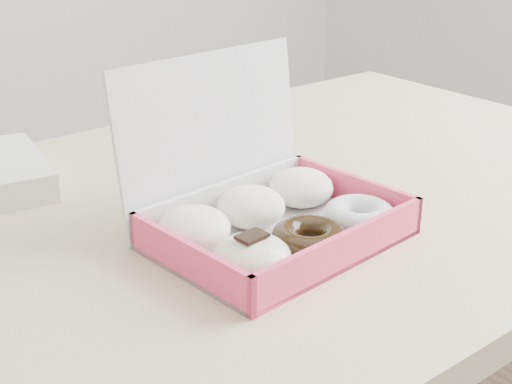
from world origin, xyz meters
TOP-DOWN VIEW (x-y plane):
  - table at (0.00, 0.00)m, footprint 1.20×0.80m
  - donut_box at (-0.12, -0.11)m, footprint 0.30×0.26m

SIDE VIEW (x-z plane):
  - table at x=0.00m, z-range 0.30..1.05m
  - donut_box at x=-0.12m, z-range 0.68..0.88m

